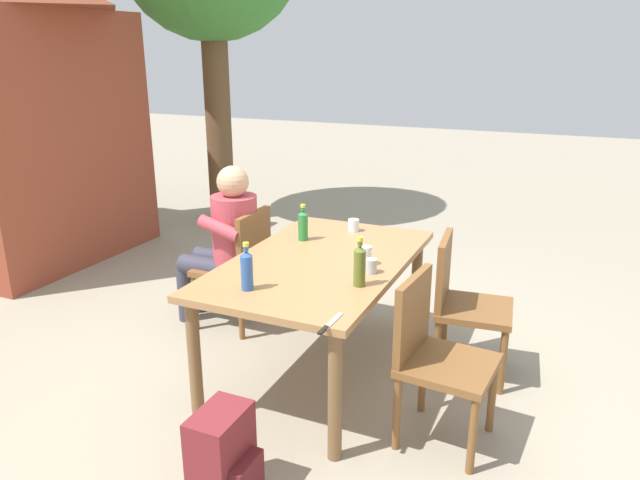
{
  "coord_description": "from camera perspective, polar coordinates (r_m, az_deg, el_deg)",
  "views": [
    {
      "loc": [
        -3.02,
        -1.34,
        1.94
      ],
      "look_at": [
        0.0,
        0.0,
        0.87
      ],
      "focal_mm": 33.36,
      "sensor_mm": 36.0,
      "label": 1
    }
  ],
  "objects": [
    {
      "name": "cup_glass",
      "position": [
        4.05,
        3.24,
        1.42
      ],
      "size": [
        0.08,
        0.08,
        0.08
      ],
      "primitive_type": "cylinder",
      "color": "silver",
      "rests_on": "dining_table"
    },
    {
      "name": "chair_near_right",
      "position": [
        3.72,
        13.45,
        -5.5
      ],
      "size": [
        0.48,
        0.48,
        0.87
      ],
      "color": "brown",
      "rests_on": "ground_plane"
    },
    {
      "name": "ground_plane",
      "position": [
        3.83,
        0.0,
        -12.43
      ],
      "size": [
        24.0,
        24.0,
        0.0
      ],
      "primitive_type": "plane",
      "color": "gray"
    },
    {
      "name": "brick_kiosk",
      "position": [
        6.32,
        -27.73,
        11.74
      ],
      "size": [
        2.14,
        1.95,
        2.81
      ],
      "color": "brown",
      "rests_on": "ground_plane"
    },
    {
      "name": "bottle_blue",
      "position": [
        3.07,
        -7.04,
        -2.82
      ],
      "size": [
        0.06,
        0.06,
        0.26
      ],
      "color": "#2D56A3",
      "rests_on": "dining_table"
    },
    {
      "name": "person_in_white_shirt",
      "position": [
        4.25,
        -9.03,
        0.19
      ],
      "size": [
        0.47,
        0.62,
        1.18
      ],
      "color": "#B7424C",
      "rests_on": "ground_plane"
    },
    {
      "name": "cup_steel",
      "position": [
        3.3,
        4.92,
        -2.5
      ],
      "size": [
        0.07,
        0.07,
        0.08
      ],
      "primitive_type": "cylinder",
      "color": "#B2B7BC",
      "rests_on": "dining_table"
    },
    {
      "name": "dining_table",
      "position": [
        3.54,
        0.0,
        -3.19
      ],
      "size": [
        1.62,
        0.97,
        0.75
      ],
      "color": "#A37547",
      "rests_on": "ground_plane"
    },
    {
      "name": "table_knife",
      "position": [
        2.7,
        0.85,
        -8.15
      ],
      "size": [
        0.24,
        0.03,
        0.01
      ],
      "color": "silver",
      "rests_on": "dining_table"
    },
    {
      "name": "backpack_by_near_side",
      "position": [
        2.81,
        -9.22,
        -19.99
      ],
      "size": [
        0.29,
        0.25,
        0.45
      ],
      "color": "maroon",
      "rests_on": "ground_plane"
    },
    {
      "name": "cup_white",
      "position": [
        3.42,
        4.4,
        -1.5
      ],
      "size": [
        0.07,
        0.07,
        0.11
      ],
      "primitive_type": "cylinder",
      "color": "white",
      "rests_on": "dining_table"
    },
    {
      "name": "bottle_olive",
      "position": [
        3.1,
        3.82,
        -2.4
      ],
      "size": [
        0.06,
        0.06,
        0.27
      ],
      "color": "#566623",
      "rests_on": "dining_table"
    },
    {
      "name": "chair_near_left",
      "position": [
        3.08,
        10.85,
        -10.43
      ],
      "size": [
        0.48,
        0.48,
        0.87
      ],
      "color": "brown",
      "rests_on": "ground_plane"
    },
    {
      "name": "bottle_green",
      "position": [
        3.84,
        -1.64,
        1.47
      ],
      "size": [
        0.06,
        0.06,
        0.24
      ],
      "color": "#287A38",
      "rests_on": "dining_table"
    },
    {
      "name": "chair_far_right",
      "position": [
        4.25,
        -7.67,
        -2.14
      ],
      "size": [
        0.44,
        0.44,
        0.87
      ],
      "color": "brown",
      "rests_on": "ground_plane"
    }
  ]
}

